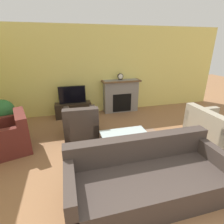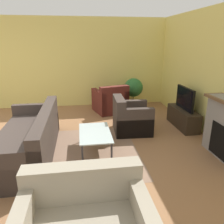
% 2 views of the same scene
% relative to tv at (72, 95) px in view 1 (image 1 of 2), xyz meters
% --- Properties ---
extents(wall_back, '(8.91, 0.06, 2.70)m').
position_rel_tv_xyz_m(wall_back, '(0.71, 0.30, 0.63)').
color(wall_back, '#EADB72').
rests_on(wall_back, ground_plane).
extents(area_rug, '(2.19, 1.78, 0.00)m').
position_rel_tv_xyz_m(area_rug, '(0.95, -2.30, -0.71)').
color(area_rug, '#896B56').
rests_on(area_rug, ground_plane).
extents(fireplace, '(1.26, 0.39, 1.07)m').
position_rel_tv_xyz_m(fireplace, '(1.59, 0.10, -0.15)').
color(fireplace, gray).
rests_on(fireplace, ground_plane).
extents(tv_stand, '(1.10, 0.36, 0.45)m').
position_rel_tv_xyz_m(tv_stand, '(0.00, 0.00, -0.49)').
color(tv_stand, '#2D2319').
rests_on(tv_stand, ground_plane).
extents(tv, '(0.81, 0.06, 0.53)m').
position_rel_tv_xyz_m(tv, '(0.00, 0.00, 0.00)').
color(tv, black).
rests_on(tv, tv_stand).
extents(couch_sectional, '(2.37, 0.98, 0.82)m').
position_rel_tv_xyz_m(couch_sectional, '(0.89, -3.42, -0.43)').
color(couch_sectional, '#3D332D').
rests_on(couch_sectional, ground_plane).
extents(couch_loveseat, '(0.91, 1.23, 0.82)m').
position_rel_tv_xyz_m(couch_loveseat, '(3.05, -2.47, -0.42)').
color(couch_loveseat, '#9E937F').
rests_on(couch_loveseat, ground_plane).
extents(armchair_by_window, '(1.05, 1.04, 0.82)m').
position_rel_tv_xyz_m(armchair_by_window, '(-1.44, -1.58, -0.42)').
color(armchair_by_window, '#5B231E').
rests_on(armchair_by_window, ground_plane).
extents(armchair_accent, '(0.83, 0.85, 0.82)m').
position_rel_tv_xyz_m(armchair_accent, '(0.11, -1.34, -0.41)').
color(armchair_accent, '#3D332D').
rests_on(armchair_accent, ground_plane).
extents(coffee_table, '(0.99, 0.58, 0.39)m').
position_rel_tv_xyz_m(coffee_table, '(0.95, -2.21, -0.36)').
color(coffee_table, '#333338').
rests_on(coffee_table, ground_plane).
extents(potted_plant, '(0.57, 0.57, 0.94)m').
position_rel_tv_xyz_m(potted_plant, '(-1.69, -0.83, -0.09)').
color(potted_plant, '#AD704C').
rests_on(potted_plant, ground_plane).
extents(mantel_clock, '(0.18, 0.07, 0.21)m').
position_rel_tv_xyz_m(mantel_clock, '(1.56, 0.10, 0.46)').
color(mantel_clock, '#28231E').
rests_on(mantel_clock, fireplace).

